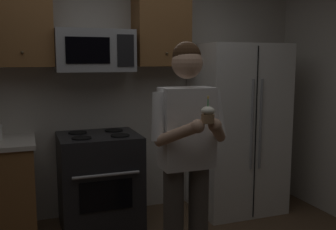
% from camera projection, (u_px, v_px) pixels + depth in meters
% --- Properties ---
extents(wall_back, '(4.40, 0.10, 2.60)m').
position_uv_depth(wall_back, '(105.00, 92.00, 4.07)').
color(wall_back, beige).
rests_on(wall_back, ground).
extents(oven_range, '(0.76, 0.70, 0.93)m').
position_uv_depth(oven_range, '(100.00, 181.00, 3.78)').
color(oven_range, black).
rests_on(oven_range, ground).
extents(microwave, '(0.74, 0.41, 0.40)m').
position_uv_depth(microwave, '(94.00, 51.00, 3.71)').
color(microwave, '#9EA0A5').
extents(refrigerator, '(0.90, 0.75, 1.80)m').
position_uv_depth(refrigerator, '(237.00, 128.00, 4.19)').
color(refrigerator, white).
rests_on(refrigerator, ground).
extents(cabinet_row_upper, '(2.78, 0.36, 0.76)m').
position_uv_depth(cabinet_row_upper, '(30.00, 25.00, 3.53)').
color(cabinet_row_upper, brown).
extents(person, '(0.60, 0.48, 1.76)m').
position_uv_depth(person, '(187.00, 149.00, 2.77)').
color(person, '#4C4742').
rests_on(person, ground).
extents(cupcake, '(0.09, 0.09, 0.17)m').
position_uv_depth(cupcake, '(208.00, 114.00, 2.42)').
color(cupcake, '#A87F56').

